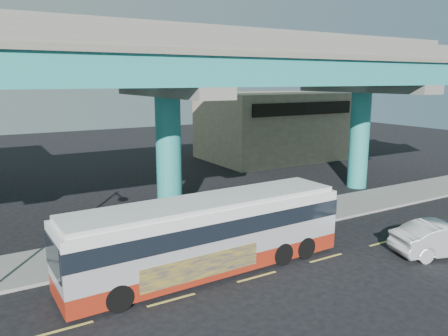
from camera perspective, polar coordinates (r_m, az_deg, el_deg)
ground at (r=19.67m, az=3.81°, el=-13.67°), size 120.00×120.00×0.00m
sidewalk at (r=24.03m, az=-3.65°, el=-8.70°), size 70.00×4.00×0.15m
lane_markings at (r=19.45m, az=4.33°, el=-13.97°), size 58.00×0.12×0.01m
viaduct at (r=25.85m, az=-7.63°, el=13.12°), size 52.00×12.40×11.70m
building_beige at (r=47.23m, az=6.29°, el=5.52°), size 14.00×10.23×7.00m
transit_bus at (r=19.25m, az=-2.08°, el=-8.39°), size 12.97×3.17×3.31m
sedan at (r=23.83m, az=26.75°, el=-8.22°), size 4.60×5.99×1.65m
stop_sign at (r=25.12m, az=8.31°, el=-3.57°), size 0.73×0.11×2.42m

